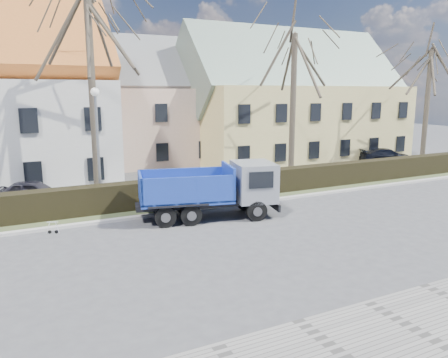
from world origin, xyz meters
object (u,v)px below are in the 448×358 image
parked_car_a (33,192)px  parked_car_b (387,156)px  streetlight (98,149)px  dump_truck (204,191)px  cart_frame (48,227)px

parked_car_a → parked_car_b: parked_car_b is taller
streetlight → dump_truck: bearing=-44.3°
streetlight → parked_car_a: size_ratio=1.65×
streetlight → cart_frame: streetlight is taller
dump_truck → parked_car_a: 9.11m
parked_car_a → parked_car_b: bearing=-64.7°
parked_car_a → parked_car_b: (25.72, 1.24, 0.00)m
streetlight → parked_car_a: bearing=138.7°
dump_truck → parked_car_b: size_ratio=1.52×
streetlight → parked_car_b: streetlight is taller
cart_frame → streetlight: bearing=47.7°
streetlight → parked_car_a: 4.45m
streetlight → cart_frame: size_ratio=9.60×
streetlight → parked_car_a: streetlight is taller
parked_car_a → parked_car_b: 25.75m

